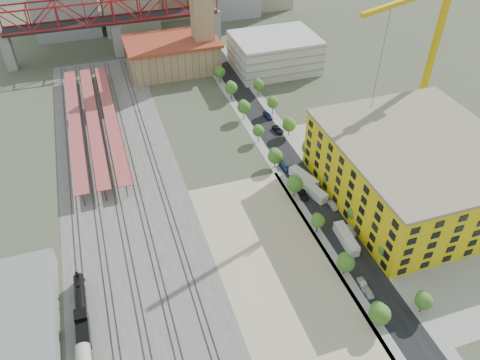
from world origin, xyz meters
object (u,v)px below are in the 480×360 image
object	(u,v)px
tower_crane	(432,34)
site_trailer_b	(346,238)
construction_building	(415,170)
site_trailer_d	(304,178)
car_0	(368,291)
site_trailer_c	(313,191)
locomotive	(81,308)
site_trailer_a	(348,241)

from	to	relation	value
tower_crane	site_trailer_b	world-z (taller)	tower_crane
construction_building	site_trailer_d	size ratio (longest dim) A/B	4.86
site_trailer_b	car_0	world-z (taller)	site_trailer_b
site_trailer_c	site_trailer_d	size ratio (longest dim) A/B	0.97
construction_building	tower_crane	distance (m)	42.88
locomotive	construction_building	bearing A→B (deg)	7.16
site_trailer_b	car_0	bearing A→B (deg)	-97.30
site_trailer_b	site_trailer_d	distance (m)	26.21
locomotive	site_trailer_d	size ratio (longest dim) A/B	1.99
tower_crane	site_trailer_c	distance (m)	59.32
site_trailer_a	construction_building	bearing A→B (deg)	28.02
site_trailer_c	car_0	bearing A→B (deg)	-111.86
locomotive	site_trailer_c	world-z (taller)	locomotive
construction_building	site_trailer_b	world-z (taller)	construction_building
tower_crane	car_0	size ratio (longest dim) A/B	13.17
locomotive	site_trailer_a	bearing A→B (deg)	-0.14
tower_crane	construction_building	bearing A→B (deg)	-122.98
site_trailer_c	car_0	size ratio (longest dim) A/B	2.37
site_trailer_b	site_trailer_d	size ratio (longest dim) A/B	0.98
site_trailer_b	construction_building	bearing A→B (deg)	25.56
locomotive	car_0	world-z (taller)	locomotive
site_trailer_c	car_0	distance (m)	36.13
locomotive	car_0	size ratio (longest dim) A/B	4.82
construction_building	site_trailer_a	bearing A→B (deg)	-155.74
site_trailer_a	site_trailer_b	distance (m)	1.04
construction_building	site_trailer_b	distance (m)	29.23
locomotive	tower_crane	world-z (taller)	tower_crane
site_trailer_b	site_trailer_d	bearing A→B (deg)	93.21
site_trailer_a	site_trailer_d	bearing A→B (deg)	93.75
locomotive	site_trailer_d	distance (m)	71.34
locomotive	site_trailer_a	size ratio (longest dim) A/B	2.27
tower_crane	site_trailer_c	world-z (taller)	tower_crane
site_trailer_b	site_trailer_c	distance (m)	19.83
construction_building	tower_crane	world-z (taller)	tower_crane
site_trailer_a	site_trailer_b	world-z (taller)	site_trailer_b
construction_building	site_trailer_b	size ratio (longest dim) A/B	4.95
construction_building	site_trailer_d	xyz separation A→B (m)	(-26.00, 15.52, -7.99)
site_trailer_a	car_0	distance (m)	15.44
site_trailer_b	site_trailer_a	bearing A→B (deg)	-86.79
site_trailer_a	site_trailer_c	xyz separation A→B (m)	(0.00, 20.86, 0.14)
construction_building	car_0	xyz separation A→B (m)	(-29.00, -26.86, -8.68)
locomotive	site_trailer_b	xyz separation A→B (m)	(66.00, 0.86, -0.53)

